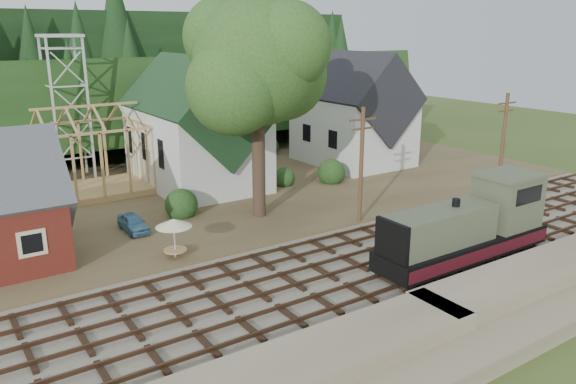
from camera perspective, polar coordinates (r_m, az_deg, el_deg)
ground at (r=30.58m, az=3.66°, el=-8.52°), size 140.00×140.00×0.00m
embankment at (r=25.19m, az=15.94°, el=-14.93°), size 64.00×5.00×1.60m
railroad_bed at (r=30.54m, az=3.66°, el=-8.39°), size 64.00×11.00×0.16m
village_flat at (r=45.21m, az=-10.36°, el=-0.30°), size 64.00×26.00×0.30m
hillside at (r=67.37m, az=-18.71°, el=4.39°), size 70.00×28.96×12.74m
ridge at (r=82.71m, az=-21.77°, el=6.14°), size 80.00×20.00×12.00m
church at (r=46.39m, az=-9.26°, el=6.55°), size 8.40×15.17×13.00m
farmhouse at (r=54.48m, az=6.63°, el=7.72°), size 8.40×10.80×10.60m
timber_frame at (r=46.27m, az=-19.40°, el=3.40°), size 8.20×6.20×6.99m
lattice_tower at (r=51.20m, az=-21.92°, el=11.98°), size 3.20×3.20×12.12m
big_tree at (r=37.43m, az=-2.99°, el=12.25°), size 10.90×8.40×14.70m
telegraph_pole_near at (r=37.26m, az=7.46°, el=2.82°), size 2.20×0.28×8.00m
telegraph_pole_far at (r=48.33m, az=21.01°, el=4.94°), size 2.20×0.28×8.00m
locomotive at (r=33.20m, az=18.02°, el=-3.47°), size 11.45×2.86×4.60m
car_blue at (r=37.34m, az=-15.45°, el=-3.03°), size 1.33×3.26×1.11m
car_red at (r=57.17m, az=7.05°, el=4.08°), size 4.69×2.70×1.23m
patio_set at (r=32.14m, az=-11.54°, el=-3.27°), size 2.05×2.05×2.28m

